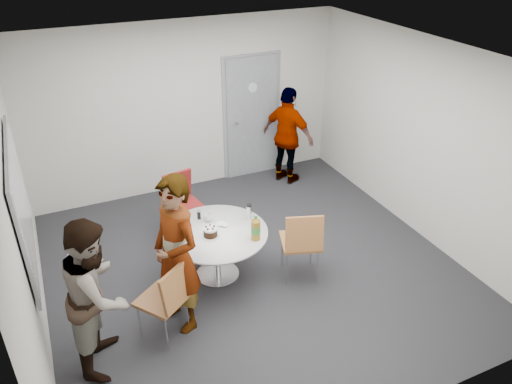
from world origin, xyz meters
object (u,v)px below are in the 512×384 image
whiteboard (21,204)px  person_left (97,293)px  table (219,237)px  chair_near_right (302,239)px  person_right (288,136)px  chair_far (182,198)px  person_main (177,255)px  door (252,117)px  chair_near_left (168,296)px

whiteboard → person_left: (0.51, -0.93, -0.62)m
table → chair_near_right: (0.89, -0.48, 0.03)m
chair_near_right → person_right: (1.06, 2.41, 0.22)m
whiteboard → chair_far: (1.90, 0.93, -0.87)m
table → chair_far: bearing=96.6°
whiteboard → chair_near_right: whiteboard is taller
person_right → whiteboard: bearing=86.3°
person_main → person_left: person_main is taller
whiteboard → table: bearing=-4.9°
door → person_main: 3.76m
door → table: bearing=-122.0°
whiteboard → chair_near_left: 1.74m
person_right → person_left: bearing=100.2°
chair_far → person_left: (-1.39, -1.86, 0.25)m
chair_far → person_left: person_left is taller
person_main → person_left: size_ratio=1.10×
person_left → door: bearing=-23.1°
table → door: bearing=58.0°
whiteboard → chair_near_right: (2.91, -0.66, -0.85)m
person_right → door: bearing=10.4°
whiteboard → chair_far: whiteboard is taller
person_main → chair_near_right: bearing=75.4°
chair_near_right → person_main: 1.59m
person_right → table: bearing=107.2°
door → chair_far: bearing=-140.9°
whiteboard → person_main: whiteboard is taller
chair_near_right → person_left: bearing=-154.9°
table → person_right: size_ratio=0.77×
chair_near_left → person_left: (-0.67, 0.01, 0.26)m
door → chair_near_left: size_ratio=2.27×
chair_far → person_main: size_ratio=0.52×
door → chair_near_right: door is taller
chair_near_right → person_right: bearing=85.0°
door → person_right: 0.70m
whiteboard → chair_near_right: size_ratio=1.94×
whiteboard → chair_far: size_ratio=2.02×
chair_near_right → chair_far: (-1.01, 1.59, -0.03)m
door → chair_near_right: size_ratio=2.16×
chair_far → chair_near_right: bearing=112.0°
person_main → person_right: (2.62, 2.51, -0.09)m
door → person_main: bearing=-126.0°
person_left → chair_near_left: bearing=-70.6°
chair_near_left → door: bearing=17.2°
chair_near_left → chair_near_right: chair_near_right is taller
person_main → person_left: bearing=-96.9°
table → chair_far: 1.11m
table → person_main: person_main is taller
chair_near_left → person_main: 0.42m
chair_far → person_left: bearing=42.8°
door → chair_near_right: (-0.65, -2.94, -0.42)m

